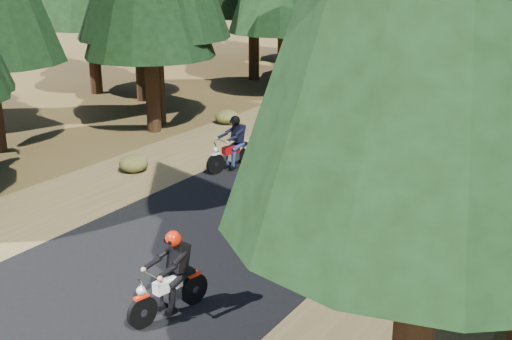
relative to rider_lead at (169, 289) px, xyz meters
The scene contains 7 objects.
ground 3.59m from the rider_lead, 110.59° to the left, with size 120.00×120.00×0.00m, color #453418.
road 8.43m from the rider_lead, 98.53° to the left, with size 6.00×100.00×0.01m, color black.
shoulder_l 10.19m from the rider_lead, 125.09° to the left, with size 3.20×100.00×0.01m, color brown.
shoulder_r 8.99m from the rider_lead, 68.07° to the left, with size 3.20×100.00×0.01m, color brown.
understory_shrubs 11.64m from the rider_lead, 91.45° to the left, with size 14.85×33.53×0.64m.
rider_lead is the anchor object (origin of this frame).
rider_follow 8.11m from the rider_lead, 116.51° to the left, with size 1.05×1.88×1.60m.
Camera 1 is at (7.74, -10.84, 5.92)m, focal length 45.00 mm.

